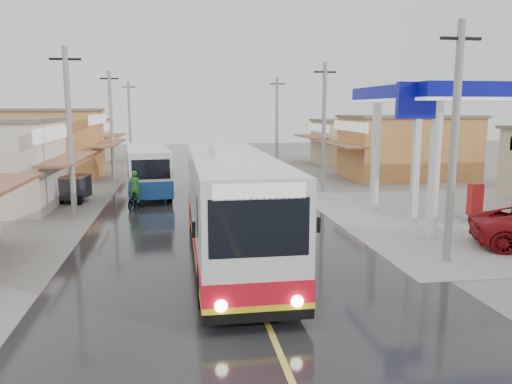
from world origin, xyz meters
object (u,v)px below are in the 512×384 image
(tricycle_near, at_px, (75,187))
(cyclist, at_px, (136,196))
(coach_bus, at_px, (230,204))
(second_bus, at_px, (147,169))

(tricycle_near, bearing_deg, cyclist, -24.68)
(coach_bus, xyz_separation_m, tricycle_near, (-7.46, 11.74, -1.03))
(tricycle_near, bearing_deg, coach_bus, -46.40)
(second_bus, bearing_deg, coach_bus, -81.33)
(second_bus, height_order, cyclist, second_bus)
(cyclist, relative_size, tricycle_near, 0.94)
(coach_bus, bearing_deg, tricycle_near, 122.39)
(cyclist, bearing_deg, second_bus, 103.45)
(second_bus, bearing_deg, tricycle_near, -156.66)
(coach_bus, distance_m, cyclist, 10.13)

